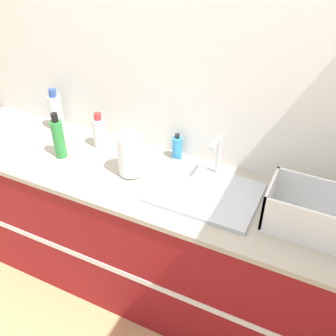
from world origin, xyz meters
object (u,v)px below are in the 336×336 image
dish_rack (312,215)px  bottle_green (58,138)px  sink (205,191)px  soap_dispenser (177,148)px  bottle_white_spray (99,132)px  bottle_clear (56,112)px  paper_towel_roll (130,155)px

dish_rack → bottle_green: size_ratio=1.46×
sink → soap_dispenser: bearing=139.1°
dish_rack → bottle_white_spray: bottle_white_spray is taller
sink → bottle_green: size_ratio=1.94×
dish_rack → soap_dispenser: bearing=162.3°
bottle_clear → dish_rack: bearing=-7.6°
soap_dispenser → sink: bearing=-40.9°
paper_towel_roll → bottle_green: bearing=-176.8°
sink → bottle_clear: bottle_clear is taller
bottle_white_spray → bottle_green: 0.23m
bottle_green → soap_dispenser: size_ratio=1.74×
sink → bottle_clear: bearing=169.8°
paper_towel_roll → dish_rack: (0.91, -0.00, -0.05)m
bottle_green → bottle_clear: (-0.20, 0.23, 0.00)m
bottle_white_spray → soap_dispenser: bottle_white_spray is taller
sink → dish_rack: size_ratio=1.33×
dish_rack → paper_towel_roll: bearing=180.0°
sink → paper_towel_roll: bearing=-177.3°
bottle_white_spray → paper_towel_roll: bearing=-28.1°
sink → bottle_white_spray: sink is taller
dish_rack → bottle_clear: bottle_clear is taller
sink → bottle_white_spray: bearing=169.0°
bottle_white_spray → bottle_clear: 0.35m
sink → bottle_white_spray: 0.72m
sink → bottle_clear: (-1.04, 0.19, 0.10)m
paper_towel_roll → bottle_white_spray: paper_towel_roll is taller
paper_towel_roll → soap_dispenser: size_ratio=1.53×
bottle_clear → bottle_white_spray: bearing=-8.4°
sink → soap_dispenser: (-0.25, 0.22, 0.05)m
dish_rack → bottle_green: bottle_green is taller
soap_dispenser → bottle_white_spray: bearing=-169.4°
bottle_clear → soap_dispenser: 0.79m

